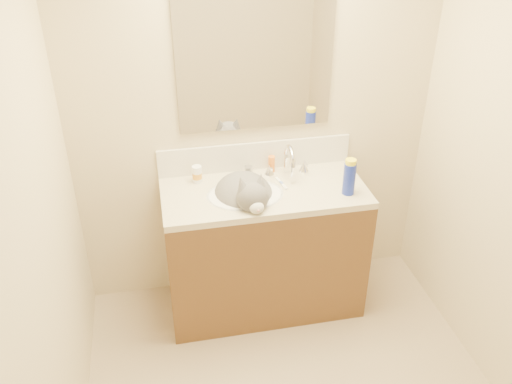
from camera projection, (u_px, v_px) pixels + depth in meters
name	position (u px, v px, depth m)	size (l,w,h in m)	color
room_shell	(321.00, 175.00, 2.02)	(2.24, 2.54, 2.52)	beige
vanity_cabinet	(264.00, 251.00, 3.39)	(1.20, 0.55, 0.82)	brown
counter_slab	(264.00, 193.00, 3.17)	(1.20, 0.55, 0.04)	beige
basin	(245.00, 205.00, 3.15)	(0.45, 0.36, 0.14)	white
faucet	(289.00, 163.00, 3.27)	(0.28, 0.20, 0.21)	silver
cat	(246.00, 196.00, 3.13)	(0.43, 0.50, 0.36)	#585558
backsplash	(255.00, 156.00, 3.34)	(1.20, 0.02, 0.18)	silver
mirror	(255.00, 62.00, 3.04)	(0.90, 0.02, 0.80)	white
pill_bottle	(197.00, 174.00, 3.22)	(0.06, 0.06, 0.11)	white
pill_label	(197.00, 175.00, 3.22)	(0.06, 0.06, 0.04)	gold
silver_jar	(249.00, 171.00, 3.30)	(0.05, 0.05, 0.06)	#B7B7BC
amber_bottle	(271.00, 164.00, 3.33)	(0.04, 0.04, 0.10)	orange
toothbrush	(281.00, 183.00, 3.22)	(0.02, 0.15, 0.01)	white
toothbrush_head	(281.00, 183.00, 3.22)	(0.01, 0.03, 0.01)	#657ED7
spray_can	(349.00, 179.00, 3.08)	(0.07, 0.07, 0.19)	#1829AA
spray_cap	(351.00, 163.00, 3.03)	(0.06, 0.06, 0.04)	yellow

